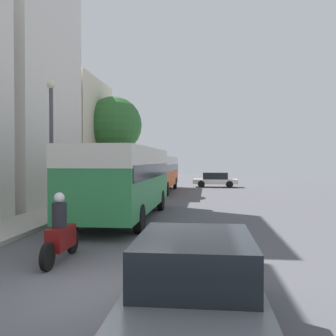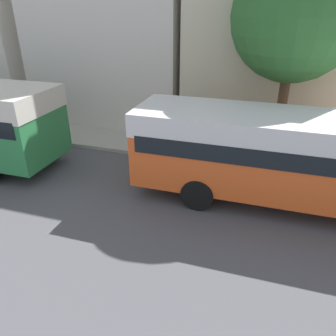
{
  "view_description": "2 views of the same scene",
  "coord_description": "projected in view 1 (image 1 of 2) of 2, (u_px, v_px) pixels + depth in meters",
  "views": [
    {
      "loc": [
        1.97,
        -6.74,
        2.51
      ],
      "look_at": [
        -0.77,
        19.02,
        1.99
      ],
      "focal_mm": 40.0,
      "sensor_mm": 36.0,
      "label": 1
    },
    {
      "loc": [
        7.36,
        20.86,
        5.63
      ],
      "look_at": [
        0.22,
        18.65,
        1.84
      ],
      "focal_mm": 35.0,
      "sensor_mm": 36.0,
      "label": 2
    }
  ],
  "objects": [
    {
      "name": "motorcycle_behind_lead",
      "position": [
        60.0,
        234.0,
        9.24
      ],
      "size": [
        0.39,
        2.24,
        1.73
      ],
      "color": "maroon",
      "rests_on": "ground_plane"
    },
    {
      "name": "car_crossing",
      "position": [
        215.0,
        179.0,
        35.12
      ],
      "size": [
        4.15,
        1.8,
        1.37
      ],
      "rotation": [
        0.0,
        0.0,
        1.57
      ],
      "color": "silver",
      "rests_on": "ground_plane"
    },
    {
      "name": "building_midblock",
      "position": [
        14.0,
        90.0,
        20.79
      ],
      "size": [
        5.08,
        7.53,
        12.85
      ],
      "color": "silver",
      "rests_on": "ground_plane"
    },
    {
      "name": "lamp_post",
      "position": [
        51.0,
        136.0,
        15.17
      ],
      "size": [
        0.36,
        0.36,
        5.62
      ],
      "color": "#47474C",
      "rests_on": "sidewalk"
    },
    {
      "name": "car_far_curb",
      "position": [
        195.0,
        283.0,
        5.4
      ],
      "size": [
        1.92,
        3.89,
        1.43
      ],
      "rotation": [
        0.0,
        0.0,
        3.14
      ],
      "color": "slate",
      "rests_on": "ground_plane"
    },
    {
      "name": "street_tree",
      "position": [
        114.0,
        125.0,
        28.67
      ],
      "size": [
        4.32,
        4.32,
        7.25
      ],
      "color": "brown",
      "rests_on": "sidewalk"
    },
    {
      "name": "building_far_terrace",
      "position": [
        61.0,
        137.0,
        28.68
      ],
      "size": [
        6.11,
        7.53,
        8.64
      ],
      "color": "beige",
      "rests_on": "ground_plane"
    },
    {
      "name": "bus_lead",
      "position": [
        124.0,
        173.0,
        15.97
      ],
      "size": [
        2.67,
        9.66,
        3.03
      ],
      "color": "#2D8447",
      "rests_on": "ground_plane"
    },
    {
      "name": "pedestrian_near_curb",
      "position": [
        129.0,
        180.0,
        30.21
      ],
      "size": [
        0.38,
        0.38,
        1.61
      ],
      "color": "#232838",
      "rests_on": "sidewalk"
    },
    {
      "name": "bus_following",
      "position": [
        157.0,
        169.0,
        29.72
      ],
      "size": [
        2.52,
        11.31,
        2.81
      ],
      "color": "#EA5B23",
      "rests_on": "ground_plane"
    },
    {
      "name": "ground_plane",
      "position": [
        101.0,
        295.0,
        6.96
      ],
      "size": [
        120.0,
        120.0,
        0.0
      ],
      "primitive_type": "plane",
      "color": "#515156"
    }
  ]
}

